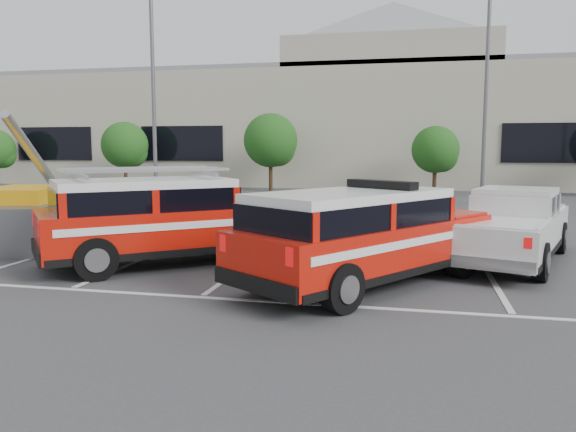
% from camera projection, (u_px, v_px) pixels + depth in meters
% --- Properties ---
extents(ground, '(120.00, 120.00, 0.00)m').
position_uv_depth(ground, '(246.00, 266.00, 13.03)').
color(ground, '#3A3A3D').
rests_on(ground, ground).
extents(stall_markings, '(23.00, 15.00, 0.01)m').
position_uv_depth(stall_markings, '(288.00, 236.00, 17.39)').
color(stall_markings, silver).
rests_on(stall_markings, ground).
extents(convention_building, '(60.00, 16.99, 13.20)m').
position_uv_depth(convention_building, '(367.00, 121.00, 43.29)').
color(convention_building, '#B9B19C').
rests_on(convention_building, ground).
extents(tree_left, '(3.07, 3.07, 4.42)m').
position_uv_depth(tree_left, '(126.00, 147.00, 37.26)').
color(tree_left, '#3F2B19').
rests_on(tree_left, ground).
extents(tree_mid_left, '(3.37, 3.37, 4.85)m').
position_uv_depth(tree_mid_left, '(272.00, 142.00, 35.08)').
color(tree_mid_left, '#3F2B19').
rests_on(tree_mid_left, ground).
extents(tree_mid_right, '(2.77, 2.77, 3.99)m').
position_uv_depth(tree_mid_right, '(437.00, 151.00, 32.99)').
color(tree_mid_right, '#3F2B19').
rests_on(tree_mid_right, ground).
extents(light_pole_left, '(0.90, 0.60, 10.24)m').
position_uv_depth(light_pole_left, '(153.00, 94.00, 25.75)').
color(light_pole_left, '#59595E').
rests_on(light_pole_left, ground).
extents(light_pole_mid, '(0.90, 0.60, 10.24)m').
position_uv_depth(light_pole_mid, '(486.00, 95.00, 26.39)').
color(light_pole_mid, '#59595E').
rests_on(light_pole_mid, ground).
extents(fire_chief_suv, '(5.11, 6.06, 2.07)m').
position_uv_depth(fire_chief_suv, '(365.00, 243.00, 11.12)').
color(fire_chief_suv, '#B51308').
rests_on(fire_chief_suv, ground).
extents(white_pickup, '(3.67, 5.99, 1.74)m').
position_uv_depth(white_pickup, '(511.00, 233.00, 13.46)').
color(white_pickup, silver).
rests_on(white_pickup, ground).
extents(ladder_suv, '(5.86, 5.43, 2.27)m').
position_uv_depth(ladder_suv, '(164.00, 226.00, 13.18)').
color(ladder_suv, '#B51308').
rests_on(ladder_suv, ground).
extents(utility_rig, '(3.83, 4.81, 3.70)m').
position_uv_depth(utility_rig, '(20.00, 220.00, 15.57)').
color(utility_rig, '#59595E').
rests_on(utility_rig, ground).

